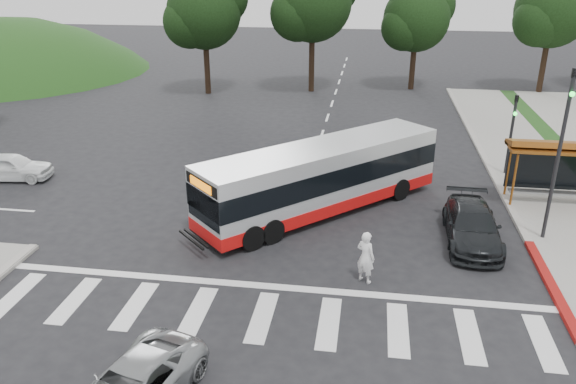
# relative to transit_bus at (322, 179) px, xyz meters

# --- Properties ---
(ground) EXTENTS (140.00, 140.00, 0.00)m
(ground) POSITION_rel_transit_bus_xyz_m (-1.02, -2.90, -1.44)
(ground) COLOR black
(ground) RESTS_ON ground
(sidewalk_east) EXTENTS (4.00, 40.00, 0.12)m
(sidewalk_east) POSITION_rel_transit_bus_xyz_m (9.98, 5.10, -1.38)
(sidewalk_east) COLOR gray
(sidewalk_east) RESTS_ON ground
(curb_east) EXTENTS (0.30, 40.00, 0.15)m
(curb_east) POSITION_rel_transit_bus_xyz_m (7.98, 5.10, -1.37)
(curb_east) COLOR #9E9991
(curb_east) RESTS_ON ground
(curb_east_red) EXTENTS (0.32, 6.00, 0.15)m
(curb_east_red) POSITION_rel_transit_bus_xyz_m (7.98, -4.90, -1.37)
(curb_east_red) COLOR maroon
(curb_east_red) RESTS_ON ground
(hillside_nw) EXTENTS (44.00, 44.00, 10.00)m
(hillside_nw) POSITION_rel_transit_bus_xyz_m (-33.02, 27.10, -1.44)
(hillside_nw) COLOR #1A4014
(hillside_nw) RESTS_ON ground
(crosswalk_ladder) EXTENTS (18.00, 2.60, 0.01)m
(crosswalk_ladder) POSITION_rel_transit_bus_xyz_m (-1.02, -7.90, -1.44)
(crosswalk_ladder) COLOR silver
(crosswalk_ladder) RESTS_ON ground
(bus_shelter) EXTENTS (4.20, 1.60, 2.86)m
(bus_shelter) POSITION_rel_transit_bus_xyz_m (9.78, 2.20, 0.91)
(bus_shelter) COLOR #904E18
(bus_shelter) RESTS_ON sidewalk_east
(traffic_signal_ne_tall) EXTENTS (0.18, 0.37, 6.50)m
(traffic_signal_ne_tall) POSITION_rel_transit_bus_xyz_m (8.58, -1.41, 2.44)
(traffic_signal_ne_tall) COLOR black
(traffic_signal_ne_tall) RESTS_ON ground
(traffic_signal_ne_short) EXTENTS (0.18, 0.37, 4.00)m
(traffic_signal_ne_short) POSITION_rel_transit_bus_xyz_m (8.58, 5.59, 1.04)
(traffic_signal_ne_short) COLOR black
(traffic_signal_ne_short) RESTS_ON ground
(tree_ne_a) EXTENTS (6.16, 5.74, 9.30)m
(tree_ne_a) POSITION_rel_transit_bus_xyz_m (15.05, 25.16, 4.95)
(tree_ne_a) COLOR black
(tree_ne_a) RESTS_ON parking_lot
(tree_north_a) EXTENTS (6.60, 6.15, 10.17)m
(tree_north_a) POSITION_rel_transit_bus_xyz_m (-2.94, 23.17, 5.48)
(tree_north_a) COLOR black
(tree_north_a) RESTS_ON ground
(tree_north_b) EXTENTS (5.72, 5.33, 8.43)m
(tree_north_b) POSITION_rel_transit_bus_xyz_m (5.05, 25.16, 4.22)
(tree_north_b) COLOR black
(tree_north_b) RESTS_ON ground
(tree_north_c) EXTENTS (6.16, 5.74, 9.30)m
(tree_north_c) POSITION_rel_transit_bus_xyz_m (-10.95, 21.16, 4.85)
(tree_north_c) COLOR black
(tree_north_c) RESTS_ON ground
(transit_bus) EXTENTS (9.58, 9.62, 2.88)m
(transit_bus) POSITION_rel_transit_bus_xyz_m (0.00, 0.00, 0.00)
(transit_bus) COLOR silver
(transit_bus) RESTS_ON ground
(pedestrian) EXTENTS (0.79, 0.73, 1.81)m
(pedestrian) POSITION_rel_transit_bus_xyz_m (1.94, -5.40, -0.53)
(pedestrian) COLOR white
(pedestrian) RESTS_ON ground
(dark_sedan) EXTENTS (1.99, 4.70, 1.35)m
(dark_sedan) POSITION_rel_transit_bus_xyz_m (5.84, -1.96, -0.76)
(dark_sedan) COLOR black
(dark_sedan) RESTS_ON ground
(west_car_white) EXTENTS (3.96, 2.01, 1.29)m
(west_car_white) POSITION_rel_transit_bus_xyz_m (-15.15, 1.43, -0.79)
(west_car_white) COLOR white
(west_car_white) RESTS_ON ground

